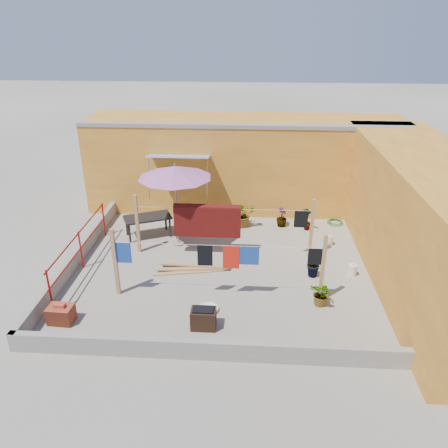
{
  "coord_description": "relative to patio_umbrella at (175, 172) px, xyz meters",
  "views": [
    {
      "loc": [
        0.74,
        -10.44,
        6.25
      ],
      "look_at": [
        0.05,
        0.3,
        1.21
      ],
      "focal_mm": 35.0,
      "sensor_mm": 36.0,
      "label": 1
    }
  ],
  "objects": [
    {
      "name": "ground",
      "position": [
        1.43,
        -1.36,
        -2.3
      ],
      "size": [
        80.0,
        80.0,
        0.0
      ],
      "primitive_type": "plane",
      "color": "#9E998E",
      "rests_on": "ground"
    },
    {
      "name": "wall_back",
      "position": [
        1.93,
        3.33,
        -0.69
      ],
      "size": [
        11.0,
        3.27,
        3.21
      ],
      "color": "orange",
      "rests_on": "ground"
    },
    {
      "name": "wall_right",
      "position": [
        6.63,
        -1.36,
        -0.7
      ],
      "size": [
        2.4,
        9.0,
        3.2
      ],
      "primitive_type": "cube",
      "color": "orange",
      "rests_on": "ground"
    },
    {
      "name": "parapet_front",
      "position": [
        1.43,
        -4.94,
        -2.08
      ],
      "size": [
        8.3,
        0.16,
        0.44
      ],
      "primitive_type": "cube",
      "color": "gray",
      "rests_on": "ground"
    },
    {
      "name": "parapet_left",
      "position": [
        -2.65,
        -1.36,
        -2.08
      ],
      "size": [
        0.16,
        7.3,
        0.44
      ],
      "primitive_type": "cube",
      "color": "gray",
      "rests_on": "ground"
    },
    {
      "name": "red_railing",
      "position": [
        -2.42,
        -1.56,
        -1.58
      ],
      "size": [
        0.05,
        4.2,
        1.1
      ],
      "color": "#A21610",
      "rests_on": "ground"
    },
    {
      "name": "clothesline_rig",
      "position": [
        1.07,
        -0.8,
        -1.27
      ],
      "size": [
        5.09,
        2.35,
        1.8
      ],
      "color": "tan",
      "rests_on": "ground"
    },
    {
      "name": "patio_umbrella",
      "position": [
        0.0,
        0.0,
        0.0
      ],
      "size": [
        2.31,
        2.31,
        2.56
      ],
      "color": "gray",
      "rests_on": "ground"
    },
    {
      "name": "outdoor_table",
      "position": [
        -1.02,
        0.48,
        -1.69
      ],
      "size": [
        1.61,
        1.24,
        0.68
      ],
      "color": "black",
      "rests_on": "ground"
    },
    {
      "name": "brick_stack",
      "position": [
        -2.04,
        -3.97,
        -2.09
      ],
      "size": [
        0.58,
        0.43,
        0.49
      ],
      "color": "#993C23",
      "rests_on": "ground"
    },
    {
      "name": "lumber_pile",
      "position": [
        0.62,
        -1.56,
        -2.24
      ],
      "size": [
        2.07,
        0.59,
        0.12
      ],
      "color": "tan",
      "rests_on": "ground"
    },
    {
      "name": "brazier",
      "position": [
        1.21,
        -3.96,
        -2.06
      ],
      "size": [
        0.56,
        0.37,
        0.5
      ],
      "color": "#321F13",
      "rests_on": "ground"
    },
    {
      "name": "white_basin",
      "position": [
        1.25,
        -3.33,
        -2.26
      ],
      "size": [
        0.5,
        0.5,
        0.09
      ],
      "color": "silver",
      "rests_on": "ground"
    },
    {
      "name": "water_jug_a",
      "position": [
        4.96,
        -1.52,
        -2.14
      ],
      "size": [
        0.23,
        0.23,
        0.37
      ],
      "color": "silver",
      "rests_on": "ground"
    },
    {
      "name": "water_jug_b",
      "position": [
        4.61,
        0.22,
        -2.15
      ],
      "size": [
        0.22,
        0.22,
        0.35
      ],
      "color": "silver",
      "rests_on": "ground"
    },
    {
      "name": "green_hose",
      "position": [
        5.08,
        1.84,
        -2.27
      ],
      "size": [
        0.55,
        0.55,
        0.08
      ],
      "color": "#1D761A",
      "rests_on": "ground"
    },
    {
      "name": "plant_back_a",
      "position": [
        1.95,
        1.41,
        -1.87
      ],
      "size": [
        0.89,
        0.81,
        0.86
      ],
      "primitive_type": "imported",
      "rotation": [
        0.0,
        0.0,
        0.2
      ],
      "color": "#19581A",
      "rests_on": "ground"
    },
    {
      "name": "plant_back_b",
      "position": [
        3.23,
        1.49,
        -1.98
      ],
      "size": [
        0.47,
        0.47,
        0.64
      ],
      "primitive_type": "imported",
      "rotation": [
        0.0,
        0.0,
        1.18
      ],
      "color": "#19581A",
      "rests_on": "ground"
    },
    {
      "name": "plant_right_a",
      "position": [
        4.06,
        1.25,
        -1.9
      ],
      "size": [
        0.51,
        0.5,
        0.81
      ],
      "primitive_type": "imported",
      "rotation": [
        0.0,
        0.0,
        2.42
      ],
      "color": "#19581A",
      "rests_on": "ground"
    },
    {
      "name": "plant_right_b",
      "position": [
        3.87,
        -1.66,
        -1.92
      ],
      "size": [
        0.52,
        0.54,
        0.77
      ],
      "primitive_type": "imported",
      "rotation": [
        0.0,
        0.0,
        4.14
      ],
      "color": "#19581A",
      "rests_on": "ground"
    },
    {
      "name": "plant_right_c",
      "position": [
        3.95,
        -2.94,
        -2.0
      ],
      "size": [
        0.72,
        0.72,
        0.61
      ],
      "primitive_type": "imported",
      "rotation": [
        0.0,
        0.0,
        5.47
      ],
      "color": "#19581A",
      "rests_on": "ground"
    }
  ]
}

